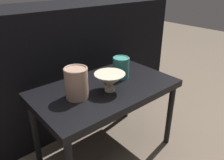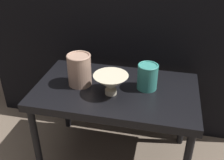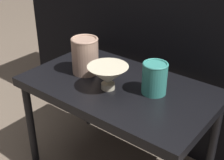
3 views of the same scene
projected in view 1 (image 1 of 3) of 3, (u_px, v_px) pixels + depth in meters
The scene contains 6 objects.
ground_plane at pixel (106, 150), 1.45m from camera, with size 8.00×8.00×0.00m, color #6B5B4C.
table at pixel (106, 94), 1.26m from camera, with size 0.81×0.48×0.48m.
couch_backdrop at pixel (59, 66), 1.63m from camera, with size 1.80×0.50×0.87m.
bowl at pixel (110, 80), 1.17m from camera, with size 0.17×0.17×0.10m.
vase_textured_left at pixel (77, 83), 1.09m from camera, with size 0.12×0.12×0.16m.
vase_colorful_right at pixel (121, 67), 1.32m from camera, with size 0.10×0.10×0.13m.
Camera 1 is at (-0.69, -0.86, 1.05)m, focal length 35.00 mm.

